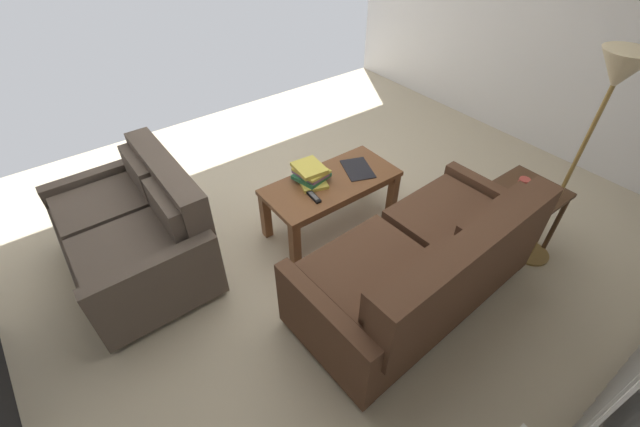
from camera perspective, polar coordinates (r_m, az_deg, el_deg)
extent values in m
cube|color=beige|center=(3.62, -1.31, -1.36)|extent=(5.70, 4.89, 0.01)
cube|color=silver|center=(5.03, 28.52, 23.77)|extent=(0.12, 4.89, 2.63)
cylinder|color=black|center=(3.68, 15.58, -1.68)|extent=(0.05, 0.05, 0.06)
cylinder|color=black|center=(2.95, -2.04, -13.66)|extent=(0.05, 0.05, 0.06)
cylinder|color=black|center=(3.47, 24.62, -7.65)|extent=(0.05, 0.05, 0.06)
cylinder|color=black|center=(2.69, 8.03, -22.99)|extent=(0.05, 0.05, 0.06)
cube|color=brown|center=(2.95, 13.17, -7.96)|extent=(1.61, 0.90, 0.39)
cube|color=brown|center=(3.04, 18.33, -0.94)|extent=(0.76, 0.76, 0.10)
cube|color=brown|center=(2.56, 7.95, -8.47)|extent=(0.76, 0.76, 0.10)
cube|color=brown|center=(2.57, 20.39, -6.68)|extent=(1.58, 0.25, 0.47)
cube|color=brown|center=(2.88, 22.98, -1.59)|extent=(0.71, 0.15, 0.33)
cube|color=brown|center=(2.36, 12.83, -9.92)|extent=(0.71, 0.15, 0.33)
cube|color=brown|center=(3.46, 22.25, -0.13)|extent=(0.14, 0.83, 0.55)
cube|color=brown|center=(2.50, 0.52, -16.35)|extent=(0.14, 0.83, 0.55)
cylinder|color=black|center=(3.88, -30.85, -4.42)|extent=(0.05, 0.05, 0.06)
cylinder|color=black|center=(3.18, -27.16, -14.53)|extent=(0.05, 0.05, 0.06)
cylinder|color=black|center=(3.91, -20.95, -0.16)|extent=(0.05, 0.05, 0.06)
cylinder|color=black|center=(3.22, -14.99, -9.11)|extent=(0.05, 0.05, 0.06)
cube|color=brown|center=(3.37, -24.69, -4.03)|extent=(0.85, 1.12, 0.39)
cube|color=brown|center=(3.44, -27.47, 1.41)|extent=(0.75, 0.52, 0.10)
cube|color=brown|center=(3.00, -24.73, -3.96)|extent=(0.75, 0.52, 0.10)
cube|color=brown|center=(3.18, -20.48, 3.40)|extent=(0.18, 1.12, 0.46)
cube|color=brown|center=(3.39, -23.84, 4.92)|extent=(0.12, 0.50, 0.32)
cube|color=brown|center=(2.94, -20.51, -0.01)|extent=(0.12, 0.50, 0.32)
cube|color=brown|center=(3.81, -27.67, 2.02)|extent=(0.85, 0.10, 0.55)
cube|color=brown|center=(2.88, -21.45, -10.03)|extent=(0.85, 0.10, 0.55)
cube|color=brown|center=(3.32, 1.64, 4.36)|extent=(1.13, 0.52, 0.04)
cube|color=brown|center=(3.34, 1.62, 3.74)|extent=(1.04, 0.47, 0.05)
cube|color=brown|center=(3.86, 5.68, 5.78)|extent=(0.07, 0.07, 0.44)
cube|color=brown|center=(3.39, -7.65, -0.30)|extent=(0.07, 0.07, 0.44)
cube|color=brown|center=(3.62, 10.18, 2.56)|extent=(0.07, 0.07, 0.44)
cube|color=brown|center=(3.11, -3.54, -4.52)|extent=(0.07, 0.07, 0.44)
cube|color=#472D1C|center=(3.41, 27.34, 2.75)|extent=(0.48, 0.48, 0.03)
cylinder|color=#472D1C|center=(3.80, 25.05, 2.02)|extent=(0.04, 0.04, 0.56)
cylinder|color=#472D1C|center=(3.49, 21.39, -0.49)|extent=(0.04, 0.04, 0.56)
cylinder|color=#472D1C|center=(3.69, 30.24, -1.32)|extent=(0.04, 0.04, 0.56)
cylinder|color=#472D1C|center=(3.37, 26.94, -4.23)|extent=(0.04, 0.04, 0.56)
cylinder|color=olive|center=(3.75, 27.52, -4.98)|extent=(0.28, 0.28, 0.02)
cylinder|color=olive|center=(3.33, 31.33, 3.90)|extent=(0.03, 0.03, 1.44)
cone|color=beige|center=(3.01, 36.67, 15.93)|extent=(0.29, 0.29, 0.23)
cylinder|color=#B23F38|center=(3.35, 26.69, 3.67)|extent=(0.08, 0.08, 0.10)
cube|color=#B23F38|center=(3.31, 26.23, 3.36)|extent=(0.02, 0.01, 0.06)
cube|color=#E0CC4C|center=(3.29, -1.22, 4.80)|extent=(0.29, 0.34, 0.03)
cube|color=#337F51|center=(3.28, -1.23, 5.33)|extent=(0.29, 0.28, 0.03)
cube|color=#996699|center=(3.26, -1.39, 5.74)|extent=(0.22, 0.27, 0.03)
cube|color=#E0CC4C|center=(3.25, -1.22, 6.09)|extent=(0.24, 0.27, 0.02)
cube|color=#E0CC4C|center=(3.24, -1.53, 6.47)|extent=(0.24, 0.27, 0.03)
cube|color=black|center=(3.12, -0.89, 2.37)|extent=(0.06, 0.16, 0.02)
cube|color=#59595B|center=(3.11, -0.89, 2.53)|extent=(0.04, 0.11, 0.00)
cube|color=black|center=(3.45, 5.32, 6.28)|extent=(0.32, 0.37, 0.01)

